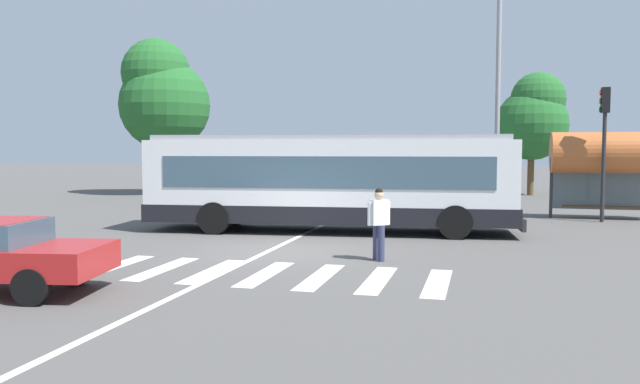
% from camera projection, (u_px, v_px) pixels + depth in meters
% --- Properties ---
extents(ground_plane, '(160.00, 160.00, 0.00)m').
position_uv_depth(ground_plane, '(284.00, 251.00, 16.44)').
color(ground_plane, '#514F4C').
extents(city_transit_bus, '(11.81, 3.73, 3.06)m').
position_uv_depth(city_transit_bus, '(330.00, 182.00, 20.16)').
color(city_transit_bus, black).
rests_on(city_transit_bus, ground_plane).
extents(pedestrian_crossing_street, '(0.49, 0.44, 1.72)m').
position_uv_depth(pedestrian_crossing_street, '(379.00, 220.00, 14.98)').
color(pedestrian_crossing_street, '#333856').
rests_on(pedestrian_crossing_street, ground_plane).
extents(parked_car_champagne, '(2.08, 4.60, 1.35)m').
position_uv_depth(parked_car_champagne, '(362.00, 185.00, 32.62)').
color(parked_car_champagne, black).
rests_on(parked_car_champagne, ground_plane).
extents(parked_car_white, '(2.14, 4.62, 1.35)m').
position_uv_depth(parked_car_white, '(415.00, 186.00, 31.84)').
color(parked_car_white, black).
rests_on(parked_car_white, ground_plane).
extents(parked_car_silver, '(1.90, 4.51, 1.35)m').
position_uv_depth(parked_car_silver, '(468.00, 186.00, 31.60)').
color(parked_car_silver, black).
rests_on(parked_car_silver, ground_plane).
extents(traffic_light_far_corner, '(0.33, 0.32, 4.80)m').
position_uv_depth(traffic_light_far_corner, '(604.00, 132.00, 22.64)').
color(traffic_light_far_corner, '#28282B').
rests_on(traffic_light_far_corner, ground_plane).
extents(bus_stop_shelter, '(4.48, 1.54, 3.25)m').
position_uv_depth(bus_stop_shelter, '(614.00, 154.00, 23.56)').
color(bus_stop_shelter, '#28282B').
rests_on(bus_stop_shelter, ground_plane).
extents(twin_arm_street_lamp, '(4.76, 0.32, 9.71)m').
position_uv_depth(twin_arm_street_lamp, '(498.00, 69.00, 26.30)').
color(twin_arm_street_lamp, '#939399').
rests_on(twin_arm_street_lamp, ground_plane).
extents(background_tree_left, '(5.11, 5.11, 8.79)m').
position_uv_depth(background_tree_left, '(162.00, 96.00, 35.96)').
color(background_tree_left, brown).
rests_on(background_tree_left, ground_plane).
extents(background_tree_right, '(3.98, 3.98, 6.85)m').
position_uv_depth(background_tree_right, '(534.00, 117.00, 35.40)').
color(background_tree_right, brown).
rests_on(background_tree_right, ground_plane).
extents(crosswalk_painted_stripes, '(7.62, 2.76, 0.01)m').
position_uv_depth(crosswalk_painted_stripes, '(265.00, 274.00, 13.42)').
color(crosswalk_painted_stripes, silver).
rests_on(crosswalk_painted_stripes, ground_plane).
extents(lane_center_line, '(0.16, 24.00, 0.01)m').
position_uv_depth(lane_center_line, '(292.00, 240.00, 18.46)').
color(lane_center_line, silver).
rests_on(lane_center_line, ground_plane).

